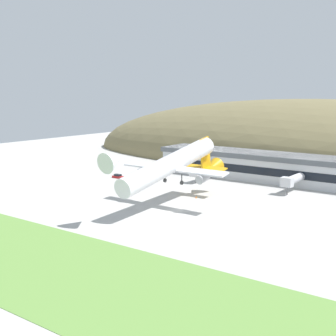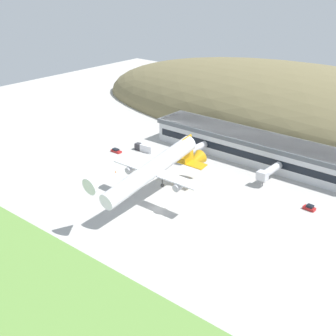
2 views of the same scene
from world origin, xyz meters
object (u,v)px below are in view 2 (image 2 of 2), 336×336
object	(u,v)px
jetway_0	(192,150)
service_car_1	(309,208)
service_car_0	(116,151)
traffic_cone_0	(115,172)
terminal_building	(253,146)
traffic_cone_1	(179,188)
fuel_truck	(144,148)
cargo_airplane	(153,170)
jetway_1	(269,172)

from	to	relation	value
jetway_0	service_car_1	distance (m)	52.06
service_car_0	traffic_cone_0	distance (m)	19.55
terminal_building	traffic_cone_1	bearing A→B (deg)	-97.71
service_car_1	traffic_cone_1	world-z (taller)	service_car_1
fuel_truck	traffic_cone_1	bearing A→B (deg)	-29.03
fuel_truck	traffic_cone_0	xyz separation A→B (m)	(5.96, -21.78, -1.12)
service_car_0	fuel_truck	world-z (taller)	fuel_truck
service_car_0	cargo_airplane	bearing A→B (deg)	-29.39
jetway_0	jetway_1	size ratio (longest dim) A/B	1.11
terminal_building	service_car_0	xyz separation A→B (m)	(-45.01, -28.60, -4.83)
jetway_0	traffic_cone_1	distance (m)	26.29
service_car_0	traffic_cone_0	world-z (taller)	service_car_0
jetway_1	fuel_truck	bearing A→B (deg)	-173.34
jetway_1	service_car_1	bearing A→B (deg)	-25.63
terminal_building	cargo_airplane	size ratio (longest dim) A/B	1.65
terminal_building	fuel_truck	distance (m)	42.64
jetway_1	fuel_truck	size ratio (longest dim) A/B	1.52
cargo_airplane	traffic_cone_0	size ratio (longest dim) A/B	86.90
jetway_0	service_car_1	xyz separation A→B (m)	(51.25, -8.51, -3.29)
cargo_airplane	jetway_1	bearing A→B (deg)	61.95
cargo_airplane	service_car_1	bearing A→B (deg)	35.23
terminal_building	traffic_cone_1	size ratio (longest dim) A/B	143.06
service_car_1	traffic_cone_0	bearing A→B (deg)	-164.07
cargo_airplane	fuel_truck	size ratio (longest dim) A/B	5.87
terminal_building	jetway_0	xyz separation A→B (m)	(-17.31, -15.30, -1.42)
service_car_0	traffic_cone_0	bearing A→B (deg)	-44.83
fuel_truck	cargo_airplane	bearing A→B (deg)	-43.50
terminal_building	traffic_cone_0	bearing A→B (deg)	-126.31
service_car_0	fuel_truck	bearing A→B (deg)	45.32
service_car_0	traffic_cone_1	world-z (taller)	service_car_0
service_car_0	traffic_cone_1	distance (m)	41.00
jetway_0	fuel_truck	distance (m)	20.66
service_car_0	jetway_0	bearing A→B (deg)	25.64
jetway_0	service_car_1	world-z (taller)	jetway_0
jetway_1	traffic_cone_1	world-z (taller)	jetway_1
terminal_building	traffic_cone_1	world-z (taller)	terminal_building
jetway_1	cargo_airplane	xyz separation A→B (m)	(-19.53, -36.65, 7.50)
traffic_cone_0	service_car_0	bearing A→B (deg)	135.17
fuel_truck	traffic_cone_1	xyz separation A→B (m)	(31.92, -17.72, -1.12)
traffic_cone_0	service_car_1	bearing A→B (deg)	15.93
jetway_1	service_car_1	size ratio (longest dim) A/B	3.49
traffic_cone_1	service_car_1	bearing A→B (deg)	20.36
traffic_cone_0	traffic_cone_1	xyz separation A→B (m)	(25.96, 4.06, 0.00)
terminal_building	jetway_1	size ratio (longest dim) A/B	6.36
fuel_truck	traffic_cone_0	size ratio (longest dim) A/B	14.81
jetway_1	cargo_airplane	size ratio (longest dim) A/B	0.26
traffic_cone_1	service_car_0	bearing A→B (deg)	166.27
traffic_cone_0	traffic_cone_1	size ratio (longest dim) A/B	1.00
service_car_1	traffic_cone_1	xyz separation A→B (m)	(-39.13, -14.52, -0.42)
terminal_building	jetway_0	world-z (taller)	terminal_building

